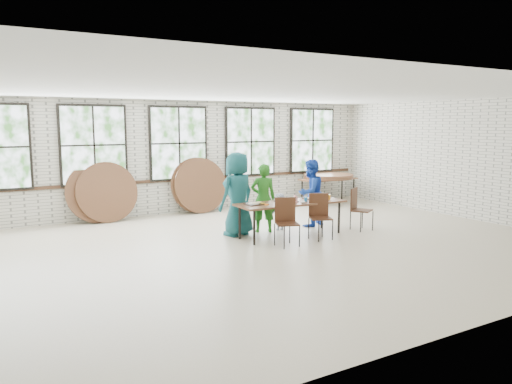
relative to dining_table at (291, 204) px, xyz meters
The scene contains 13 objects.
room 4.11m from the dining_table, 104.53° to the left, with size 12.00×12.00×12.00m.
dining_table is the anchor object (origin of this frame).
chair_near_left 0.83m from the dining_table, 131.04° to the right, with size 0.54×0.53×0.95m.
chair_near_right 0.64m from the dining_table, 51.51° to the right, with size 0.55×0.54×0.95m.
chair_spare 1.70m from the dining_table, ahead, with size 0.57×0.56×0.95m.
adult_teal 1.16m from the dining_table, 145.32° to the left, with size 0.88×0.57×1.80m, color #1A5462.
adult_green 0.72m from the dining_table, 114.32° to the left, with size 0.56×0.36×1.52m, color #25711E.
toddler 0.72m from the dining_table, 77.43° to the left, with size 0.54×0.31×0.83m, color #162345.
adult_blue 1.19m from the dining_table, 33.07° to the left, with size 0.76×0.59×1.57m, color #1942B4.
storage_table 4.82m from the dining_table, 41.81° to the left, with size 1.85×0.87×0.74m.
tabletop_clutter 0.15m from the dining_table, 11.78° to the right, with size 1.97×0.58×0.11m.
round_tops_stacked 4.83m from the dining_table, 41.81° to the left, with size 1.50×1.50×0.13m.
round_tops_leaning 4.05m from the dining_table, 116.41° to the left, with size 4.21×0.49×1.49m.
Camera 1 is at (-4.98, -8.03, 2.40)m, focal length 35.00 mm.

